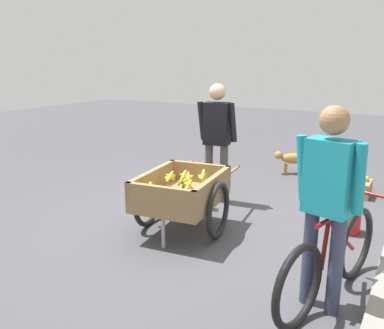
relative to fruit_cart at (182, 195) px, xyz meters
name	(u,v)px	position (x,y,z in m)	size (l,w,h in m)	color
ground_plane	(198,221)	(-0.34, 0.02, -0.44)	(24.00, 24.00, 0.00)	#47474C
fruit_cart	(182,195)	(0.00, 0.00, 0.00)	(1.73, 1.01, 0.70)	#937047
vendor_person	(217,132)	(-1.13, -0.14, 0.54)	(0.24, 0.58, 1.63)	#4C4742
bicycle	(330,260)	(0.58, 1.77, -0.08)	(1.63, 0.56, 0.85)	black
cyclist_person	(328,192)	(0.73, 1.73, 0.53)	(0.28, 0.54, 1.61)	#333851
dog	(291,158)	(-3.06, 0.34, -0.17)	(0.40, 0.59, 0.40)	#AD7A38
plastic_bucket	(349,221)	(-0.93, 1.67, -0.30)	(0.26, 0.26, 0.27)	#B21E1E
apple_crate	(359,188)	(-2.39, 1.56, -0.32)	(0.44, 0.32, 0.30)	#99754C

